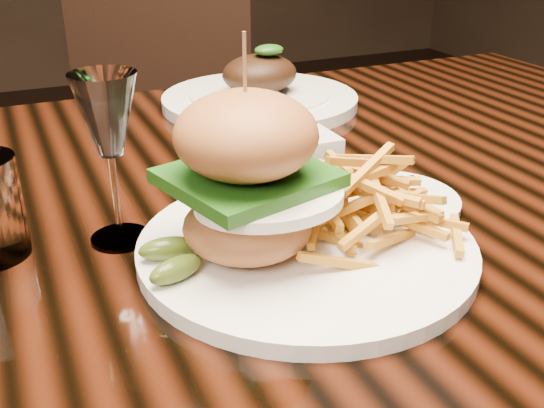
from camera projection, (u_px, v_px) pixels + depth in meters
name	position (u px, v px, depth m)	size (l,w,h in m)	color
dining_table	(212.00, 253.00, 0.74)	(1.60, 0.90, 0.75)	black
burger_plate	(301.00, 203.00, 0.56)	(0.31, 0.31, 0.21)	white
side_saucer	(390.00, 200.00, 0.68)	(0.15, 0.15, 0.02)	white
ramekin	(307.00, 147.00, 0.80)	(0.07, 0.07, 0.03)	white
wine_glass	(107.00, 122.00, 0.56)	(0.06, 0.06, 0.16)	white
far_dish	(260.00, 94.00, 1.01)	(0.31, 0.31, 0.10)	white
chair_far	(160.00, 126.00, 1.59)	(0.60, 0.60, 0.95)	black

